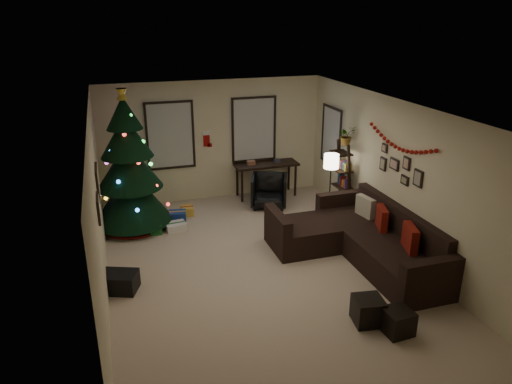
# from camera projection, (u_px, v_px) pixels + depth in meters

# --- Properties ---
(floor) EXTENTS (7.00, 7.00, 0.00)m
(floor) POSITION_uv_depth(u_px,v_px,m) (261.00, 268.00, 8.22)
(floor) COLOR #C5AD95
(floor) RESTS_ON ground
(ceiling) EXTENTS (7.00, 7.00, 0.00)m
(ceiling) POSITION_uv_depth(u_px,v_px,m) (262.00, 110.00, 7.27)
(ceiling) COLOR white
(ceiling) RESTS_ON floor
(wall_back) EXTENTS (5.00, 0.00, 5.00)m
(wall_back) POSITION_uv_depth(u_px,v_px,m) (213.00, 141.00, 10.87)
(wall_back) COLOR beige
(wall_back) RESTS_ON floor
(wall_front) EXTENTS (5.00, 0.00, 5.00)m
(wall_front) POSITION_uv_depth(u_px,v_px,m) (375.00, 318.00, 4.62)
(wall_front) COLOR beige
(wall_front) RESTS_ON floor
(wall_left) EXTENTS (0.00, 7.00, 7.00)m
(wall_left) POSITION_uv_depth(u_px,v_px,m) (98.00, 212.00, 7.04)
(wall_left) COLOR beige
(wall_left) RESTS_ON floor
(wall_right) EXTENTS (0.00, 7.00, 7.00)m
(wall_right) POSITION_uv_depth(u_px,v_px,m) (397.00, 178.00, 8.45)
(wall_right) COLOR beige
(wall_right) RESTS_ON floor
(window_back_left) EXTENTS (1.05, 0.06, 1.50)m
(window_back_left) POSITION_uv_depth(u_px,v_px,m) (170.00, 135.00, 10.50)
(window_back_left) COLOR #728CB2
(window_back_left) RESTS_ON wall_back
(window_back_right) EXTENTS (1.05, 0.06, 1.50)m
(window_back_right) POSITION_uv_depth(u_px,v_px,m) (254.00, 129.00, 11.04)
(window_back_right) COLOR #728CB2
(window_back_right) RESTS_ON wall_back
(window_right_wall) EXTENTS (0.06, 0.90, 1.30)m
(window_right_wall) POSITION_uv_depth(u_px,v_px,m) (332.00, 136.00, 10.66)
(window_right_wall) COLOR #728CB2
(window_right_wall) RESTS_ON wall_right
(christmas_tree) EXTENTS (1.54, 1.54, 2.86)m
(christmas_tree) POSITION_uv_depth(u_px,v_px,m) (129.00, 171.00, 9.37)
(christmas_tree) COLOR black
(christmas_tree) RESTS_ON floor
(presents) EXTENTS (1.43, 1.01, 0.25)m
(presents) POSITION_uv_depth(u_px,v_px,m) (167.00, 221.00, 9.79)
(presents) COLOR #14591E
(presents) RESTS_ON floor
(sofa) EXTENTS (2.15, 3.10, 0.93)m
(sofa) POSITION_uv_depth(u_px,v_px,m) (361.00, 241.00, 8.50)
(sofa) COLOR black
(sofa) RESTS_ON floor
(pillow_red_a) EXTENTS (0.27, 0.50, 0.48)m
(pillow_red_a) POSITION_uv_depth(u_px,v_px,m) (410.00, 240.00, 7.77)
(pillow_red_a) COLOR maroon
(pillow_red_a) RESTS_ON sofa
(pillow_red_b) EXTENTS (0.26, 0.47, 0.45)m
(pillow_red_b) POSITION_uv_depth(u_px,v_px,m) (382.00, 219.00, 8.54)
(pillow_red_b) COLOR maroon
(pillow_red_b) RESTS_ON sofa
(pillow_cream) EXTENTS (0.20, 0.45, 0.44)m
(pillow_cream) POSITION_uv_depth(u_px,v_px,m) (365.00, 208.00, 9.05)
(pillow_cream) COLOR beige
(pillow_cream) RESTS_ON sofa
(ottoman_near) EXTENTS (0.45, 0.45, 0.38)m
(ottoman_near) POSITION_uv_depth(u_px,v_px,m) (368.00, 310.00, 6.73)
(ottoman_near) COLOR black
(ottoman_near) RESTS_ON floor
(ottoman_far) EXTENTS (0.39, 0.39, 0.35)m
(ottoman_far) POSITION_uv_depth(u_px,v_px,m) (397.00, 322.00, 6.51)
(ottoman_far) COLOR black
(ottoman_far) RESTS_ON floor
(desk) EXTENTS (1.47, 0.52, 0.79)m
(desk) POSITION_uv_depth(u_px,v_px,m) (266.00, 167.00, 11.18)
(desk) COLOR black
(desk) RESTS_ON floor
(desk_chair) EXTENTS (0.89, 0.86, 0.72)m
(desk_chair) POSITION_uv_depth(u_px,v_px,m) (269.00, 191.00, 10.67)
(desk_chair) COLOR black
(desk_chair) RESTS_ON floor
(bookshelf) EXTENTS (0.30, 0.48, 1.63)m
(bookshelf) POSITION_uv_depth(u_px,v_px,m) (343.00, 181.00, 9.99)
(bookshelf) COLOR black
(bookshelf) RESTS_ON floor
(potted_plant) EXTENTS (0.49, 0.43, 0.50)m
(potted_plant) POSITION_uv_depth(u_px,v_px,m) (347.00, 133.00, 9.63)
(potted_plant) COLOR #4C4C4C
(potted_plant) RESTS_ON bookshelf
(floor_lamp) EXTENTS (0.30, 0.30, 1.42)m
(floor_lamp) POSITION_uv_depth(u_px,v_px,m) (331.00, 166.00, 9.66)
(floor_lamp) COLOR black
(floor_lamp) RESTS_ON floor
(art_map) EXTENTS (0.04, 0.60, 0.50)m
(art_map) POSITION_uv_depth(u_px,v_px,m) (97.00, 182.00, 7.59)
(art_map) COLOR black
(art_map) RESTS_ON wall_left
(art_abstract) EXTENTS (0.04, 0.45, 0.35)m
(art_abstract) POSITION_uv_depth(u_px,v_px,m) (98.00, 208.00, 6.72)
(art_abstract) COLOR black
(art_abstract) RESTS_ON wall_left
(gallery) EXTENTS (0.03, 1.25, 0.54)m
(gallery) POSITION_uv_depth(u_px,v_px,m) (400.00, 168.00, 8.30)
(gallery) COLOR black
(gallery) RESTS_ON wall_right
(garland) EXTENTS (0.08, 1.90, 0.30)m
(garland) POSITION_uv_depth(u_px,v_px,m) (400.00, 142.00, 8.17)
(garland) COLOR #A5140C
(garland) RESTS_ON wall_right
(stocking_left) EXTENTS (0.20, 0.05, 0.36)m
(stocking_left) POSITION_uv_depth(u_px,v_px,m) (207.00, 139.00, 10.80)
(stocking_left) COLOR #990F0C
(stocking_left) RESTS_ON wall_back
(stocking_right) EXTENTS (0.20, 0.05, 0.36)m
(stocking_right) POSITION_uv_depth(u_px,v_px,m) (220.00, 137.00, 10.99)
(stocking_right) COLOR #990F0C
(stocking_right) RESTS_ON wall_back
(storage_bin) EXTENTS (0.71, 0.59, 0.30)m
(storage_bin) POSITION_uv_depth(u_px,v_px,m) (118.00, 282.00, 7.51)
(storage_bin) COLOR black
(storage_bin) RESTS_ON floor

